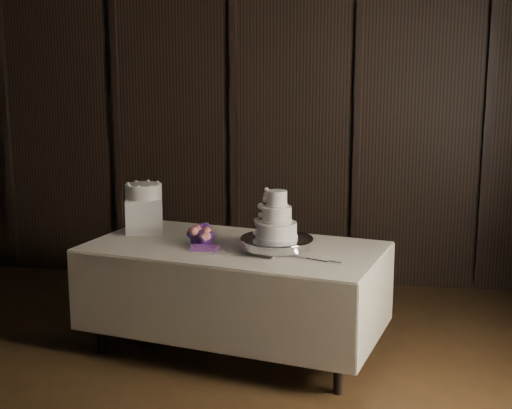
% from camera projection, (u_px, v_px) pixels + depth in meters
% --- Properties ---
extents(room, '(6.08, 7.08, 3.08)m').
position_uv_depth(room, '(79.00, 179.00, 3.02)').
color(room, black).
rests_on(room, ground).
extents(display_table, '(2.17, 1.45, 0.76)m').
position_uv_depth(display_table, '(235.00, 293.00, 4.93)').
color(display_table, white).
rests_on(display_table, ground).
extents(cake_stand, '(0.61, 0.61, 0.09)m').
position_uv_depth(cake_stand, '(277.00, 245.00, 4.70)').
color(cake_stand, silver).
rests_on(cake_stand, display_table).
extents(wedding_cake, '(0.30, 0.27, 0.32)m').
position_uv_depth(wedding_cake, '(273.00, 220.00, 4.66)').
color(wedding_cake, white).
rests_on(wedding_cake, cake_stand).
extents(bouquet, '(0.32, 0.41, 0.18)m').
position_uv_depth(bouquet, '(201.00, 237.00, 4.85)').
color(bouquet, '#D84B5B').
rests_on(bouquet, display_table).
extents(box_pedestal, '(0.32, 0.32, 0.25)m').
position_uv_depth(box_pedestal, '(144.00, 215.00, 5.24)').
color(box_pedestal, white).
rests_on(box_pedestal, display_table).
extents(small_cake, '(0.30, 0.30, 0.11)m').
position_uv_depth(small_cake, '(144.00, 191.00, 5.20)').
color(small_cake, white).
rests_on(small_cake, box_pedestal).
extents(cake_knife, '(0.35, 0.17, 0.01)m').
position_uv_depth(cake_knife, '(308.00, 259.00, 4.50)').
color(cake_knife, silver).
rests_on(cake_knife, display_table).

